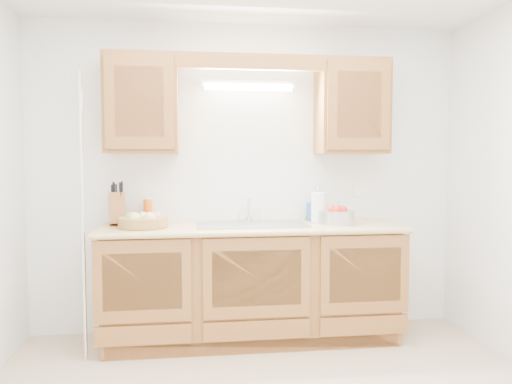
{
  "coord_description": "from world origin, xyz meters",
  "views": [
    {
      "loc": [
        -0.46,
        -2.59,
        1.4
      ],
      "look_at": [
        -0.01,
        0.85,
        1.18
      ],
      "focal_mm": 35.0,
      "sensor_mm": 36.0,
      "label": 1
    }
  ],
  "objects": [
    {
      "name": "room",
      "position": [
        0.0,
        0.0,
        1.25
      ],
      "size": [
        3.52,
        3.5,
        2.5
      ],
      "color": "#C7AD8F",
      "rests_on": "ground"
    },
    {
      "name": "base_cabinets",
      "position": [
        0.0,
        1.2,
        0.44
      ],
      "size": [
        2.2,
        0.6,
        0.86
      ],
      "primitive_type": "cube",
      "color": "brown",
      "rests_on": "ground"
    },
    {
      "name": "countertop",
      "position": [
        0.0,
        1.19,
        0.88
      ],
      "size": [
        2.3,
        0.63,
        0.04
      ],
      "primitive_type": "cube",
      "color": "tan",
      "rests_on": "base_cabinets"
    },
    {
      "name": "upper_cabinet_left",
      "position": [
        -0.83,
        1.33,
        1.83
      ],
      "size": [
        0.55,
        0.33,
        0.75
      ],
      "primitive_type": "cube",
      "color": "brown",
      "rests_on": "room"
    },
    {
      "name": "upper_cabinet_right",
      "position": [
        0.83,
        1.33,
        1.83
      ],
      "size": [
        0.55,
        0.33,
        0.75
      ],
      "primitive_type": "cube",
      "color": "brown",
      "rests_on": "room"
    },
    {
      "name": "valance",
      "position": [
        0.0,
        1.19,
        2.14
      ],
      "size": [
        2.2,
        0.05,
        0.12
      ],
      "primitive_type": "cube",
      "color": "brown",
      "rests_on": "room"
    },
    {
      "name": "fluorescent_fixture",
      "position": [
        0.0,
        1.42,
        2.0
      ],
      "size": [
        0.76,
        0.08,
        0.08
      ],
      "color": "white",
      "rests_on": "room"
    },
    {
      "name": "sink",
      "position": [
        0.0,
        1.21,
        0.83
      ],
      "size": [
        0.84,
        0.46,
        0.36
      ],
      "color": "#9E9EA3",
      "rests_on": "countertop"
    },
    {
      "name": "wire_shelf_pole",
      "position": [
        -1.2,
        0.94,
        1.0
      ],
      "size": [
        0.03,
        0.03,
        2.0
      ],
      "primitive_type": "cylinder",
      "color": "silver",
      "rests_on": "ground"
    },
    {
      "name": "outlet_plate",
      "position": [
        0.95,
        1.49,
        1.15
      ],
      "size": [
        0.08,
        0.01,
        0.12
      ],
      "primitive_type": "cube",
      "color": "white",
      "rests_on": "room"
    },
    {
      "name": "fruit_basket",
      "position": [
        -0.82,
        1.17,
        0.95
      ],
      "size": [
        0.45,
        0.45,
        0.11
      ],
      "rotation": [
        0.0,
        0.0,
        0.27
      ],
      "color": "#A17D41",
      "rests_on": "countertop"
    },
    {
      "name": "knife_block",
      "position": [
        -1.03,
        1.35,
        1.03
      ],
      "size": [
        0.15,
        0.22,
        0.35
      ],
      "rotation": [
        0.0,
        0.0,
        0.17
      ],
      "color": "brown",
      "rests_on": "countertop"
    },
    {
      "name": "orange_canister",
      "position": [
        -0.8,
        1.43,
        1.0
      ],
      "size": [
        0.09,
        0.09,
        0.2
      ],
      "rotation": [
        0.0,
        0.0,
        0.39
      ],
      "color": "#DA5E0C",
      "rests_on": "countertop"
    },
    {
      "name": "soap_bottle",
      "position": [
        0.54,
        1.39,
        1.01
      ],
      "size": [
        0.11,
        0.11,
        0.22
      ],
      "primitive_type": "imported",
      "rotation": [
        0.0,
        0.0,
        0.15
      ],
      "color": "#214EA8",
      "rests_on": "countertop"
    },
    {
      "name": "sponge",
      "position": [
        0.54,
        1.44,
        0.91
      ],
      "size": [
        0.14,
        0.11,
        0.03
      ],
      "rotation": [
        0.0,
        0.0,
        -0.28
      ],
      "color": "#CC333F",
      "rests_on": "countertop"
    },
    {
      "name": "paper_towel",
      "position": [
        0.54,
        1.25,
        1.02
      ],
      "size": [
        0.14,
        0.14,
        0.29
      ],
      "rotation": [
        0.0,
        0.0,
        -0.31
      ],
      "color": "silver",
      "rests_on": "countertop"
    },
    {
      "name": "apple_bowl",
      "position": [
        0.66,
        1.17,
        0.96
      ],
      "size": [
        0.33,
        0.33,
        0.15
      ],
      "rotation": [
        0.0,
        0.0,
        -0.2
      ],
      "color": "silver",
      "rests_on": "countertop"
    }
  ]
}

